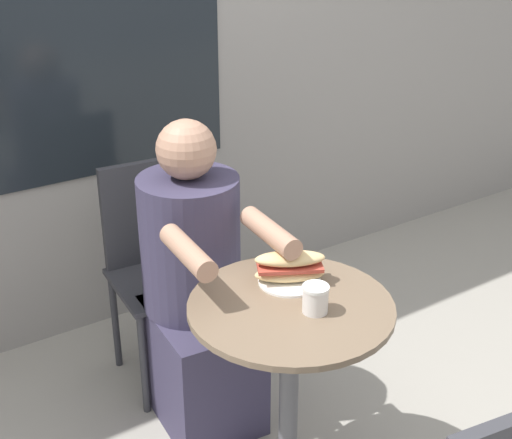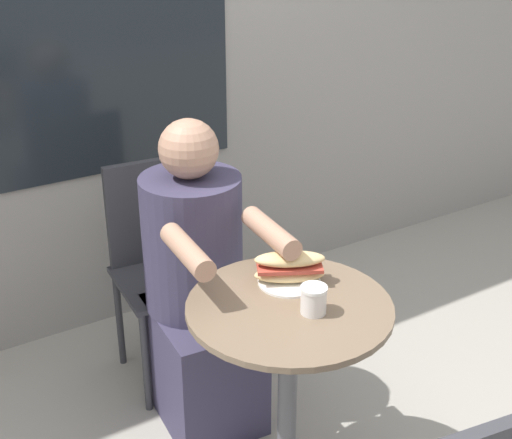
{
  "view_description": "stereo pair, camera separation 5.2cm",
  "coord_description": "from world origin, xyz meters",
  "px_view_note": "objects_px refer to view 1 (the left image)",
  "views": [
    {
      "loc": [
        -1.07,
        -1.43,
        1.81
      ],
      "look_at": [
        0.0,
        0.19,
        0.91
      ],
      "focal_mm": 50.0,
      "sensor_mm": 36.0,
      "label": 1
    },
    {
      "loc": [
        -1.02,
        -1.46,
        1.81
      ],
      "look_at": [
        0.0,
        0.19,
        0.91
      ],
      "focal_mm": 50.0,
      "sensor_mm": 36.0,
      "label": 2
    }
  ],
  "objects_px": {
    "drink_cup": "(315,299)",
    "diner_chair": "(155,252)",
    "seated_diner": "(197,299)",
    "cafe_table": "(290,360)",
    "sandwich_on_plate": "(290,269)"
  },
  "relations": [
    {
      "from": "diner_chair",
      "to": "sandwich_on_plate",
      "type": "relative_size",
      "value": 3.81
    },
    {
      "from": "seated_diner",
      "to": "sandwich_on_plate",
      "type": "bearing_deg",
      "value": 112.13
    },
    {
      "from": "diner_chair",
      "to": "seated_diner",
      "type": "distance_m",
      "value": 0.35
    },
    {
      "from": "drink_cup",
      "to": "diner_chair",
      "type": "bearing_deg",
      "value": 94.45
    },
    {
      "from": "cafe_table",
      "to": "sandwich_on_plate",
      "type": "relative_size",
      "value": 3.1
    },
    {
      "from": "drink_cup",
      "to": "sandwich_on_plate",
      "type": "bearing_deg",
      "value": 78.05
    },
    {
      "from": "sandwich_on_plate",
      "to": "drink_cup",
      "type": "bearing_deg",
      "value": -101.95
    },
    {
      "from": "cafe_table",
      "to": "drink_cup",
      "type": "bearing_deg",
      "value": -64.77
    },
    {
      "from": "diner_chair",
      "to": "seated_diner",
      "type": "relative_size",
      "value": 0.76
    },
    {
      "from": "seated_diner",
      "to": "cafe_table",
      "type": "bearing_deg",
      "value": 100.65
    },
    {
      "from": "cafe_table",
      "to": "drink_cup",
      "type": "relative_size",
      "value": 8.46
    },
    {
      "from": "drink_cup",
      "to": "seated_diner",
      "type": "bearing_deg",
      "value": 98.3
    },
    {
      "from": "cafe_table",
      "to": "seated_diner",
      "type": "xyz_separation_m",
      "value": [
        -0.05,
        0.49,
        -0.02
      ]
    },
    {
      "from": "seated_diner",
      "to": "drink_cup",
      "type": "distance_m",
      "value": 0.62
    },
    {
      "from": "drink_cup",
      "to": "cafe_table",
      "type": "bearing_deg",
      "value": 115.23
    }
  ]
}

